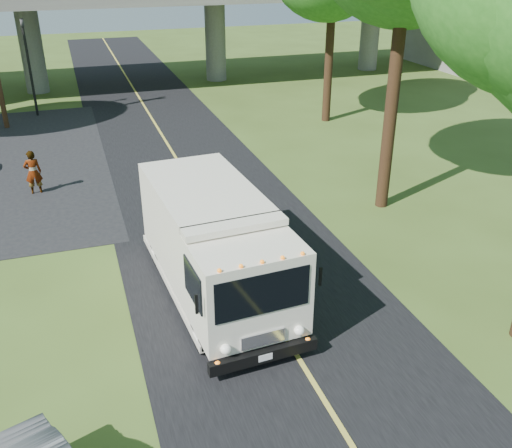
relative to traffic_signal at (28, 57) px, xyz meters
name	(u,v)px	position (x,y,z in m)	size (l,w,h in m)	color
ground	(333,416)	(6.00, -26.00, -3.20)	(120.00, 120.00, 0.00)	#3C511D
road	(212,217)	(6.00, -16.00, -3.19)	(7.00, 90.00, 0.02)	black
lane_line	(212,216)	(6.00, -16.00, -3.17)	(0.12, 90.00, 0.01)	gold
overpass	(125,15)	(6.00, 6.00, 1.36)	(54.00, 10.00, 7.30)	slate
traffic_signal	(28,57)	(0.00, 0.00, 0.00)	(0.18, 0.22, 5.20)	black
step_van	(214,243)	(4.89, -20.84, -1.62)	(3.01, 7.10, 2.91)	silver
pedestrian	(33,172)	(0.09, -11.79, -2.33)	(0.63, 0.41, 1.73)	gray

